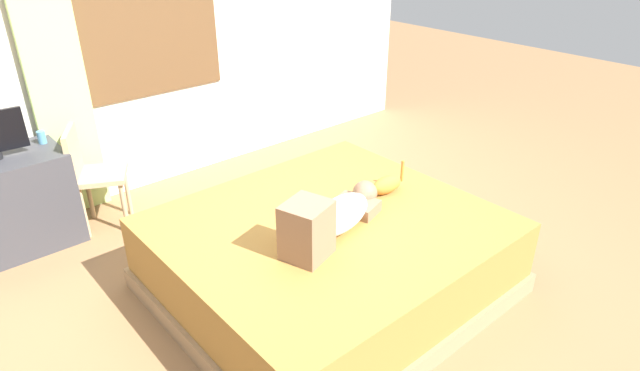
# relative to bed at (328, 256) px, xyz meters

# --- Properties ---
(ground_plane) EXTENTS (16.00, 16.00, 0.00)m
(ground_plane) POSITION_rel_bed_xyz_m (-0.15, 0.03, -0.27)
(ground_plane) COLOR olive
(back_wall_with_window) EXTENTS (6.40, 0.14, 2.90)m
(back_wall_with_window) POSITION_rel_bed_xyz_m (-0.15, 2.37, 1.18)
(back_wall_with_window) COLOR silver
(back_wall_with_window) RESTS_ON ground
(bed) EXTENTS (2.09, 1.89, 0.54)m
(bed) POSITION_rel_bed_xyz_m (0.00, 0.00, 0.00)
(bed) COLOR #997A56
(bed) RESTS_ON ground
(person_lying) EXTENTS (0.93, 0.49, 0.34)m
(person_lying) POSITION_rel_bed_xyz_m (-0.08, -0.12, 0.39)
(person_lying) COLOR silver
(person_lying) RESTS_ON bed
(cat) EXTENTS (0.36, 0.12, 0.21)m
(cat) POSITION_rel_bed_xyz_m (0.55, 0.02, 0.34)
(cat) COLOR #C67A2D
(cat) RESTS_ON bed
(desk) EXTENTS (0.90, 0.56, 0.74)m
(desk) POSITION_rel_bed_xyz_m (-1.47, 1.97, 0.10)
(desk) COLOR #38383D
(desk) RESTS_ON ground
(cup) EXTENTS (0.06, 0.06, 0.10)m
(cup) POSITION_rel_bed_xyz_m (-1.11, 2.06, 0.52)
(cup) COLOR teal
(cup) RESTS_ON desk
(chair_by_desk) EXTENTS (0.51, 0.51, 0.86)m
(chair_by_desk) POSITION_rel_bed_xyz_m (-0.87, 1.85, 0.24)
(chair_by_desk) COLOR tan
(chair_by_desk) RESTS_ON ground
(curtain_left) EXTENTS (0.44, 0.06, 2.42)m
(curtain_left) POSITION_rel_bed_xyz_m (-0.86, 2.25, 0.94)
(curtain_left) COLOR #ADCC75
(curtain_left) RESTS_ON ground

